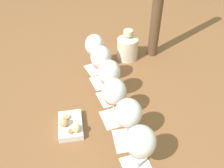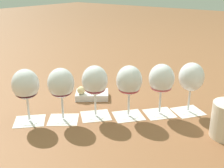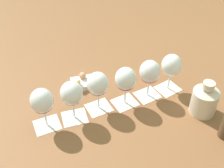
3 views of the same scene
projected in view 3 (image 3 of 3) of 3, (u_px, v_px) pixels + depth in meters
ground_plane at (112, 105)px, 1.25m from camera, size 8.00×8.00×0.00m
tasting_card_0 at (168, 88)px, 1.34m from camera, size 0.14×0.14×0.00m
tasting_card_1 at (147, 95)px, 1.30m from camera, size 0.14×0.14×0.00m
tasting_card_2 at (125, 102)px, 1.26m from camera, size 0.14×0.14×0.00m
tasting_card_3 at (99, 108)px, 1.24m from camera, size 0.14×0.14×0.00m
tasting_card_4 at (75, 117)px, 1.19m from camera, size 0.14×0.14×0.00m
tasting_card_5 at (47, 125)px, 1.16m from camera, size 0.14×0.14×0.00m
wine_glass_0 at (171, 67)px, 1.25m from camera, size 0.09×0.09×0.19m
wine_glass_1 at (150, 73)px, 1.22m from camera, size 0.09×0.09×0.19m
wine_glass_2 at (126, 80)px, 1.18m from camera, size 0.09×0.09×0.19m
wine_glass_3 at (98, 85)px, 1.15m from camera, size 0.09×0.09×0.19m
wine_glass_4 at (72, 95)px, 1.11m from camera, size 0.09×0.09×0.19m
wine_glass_5 at (42, 102)px, 1.08m from camera, size 0.09×0.09×0.19m
ceramic_vase at (205, 100)px, 1.18m from camera, size 0.11×0.11×0.16m
snack_dish at (85, 82)px, 1.35m from camera, size 0.15×0.16×0.06m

